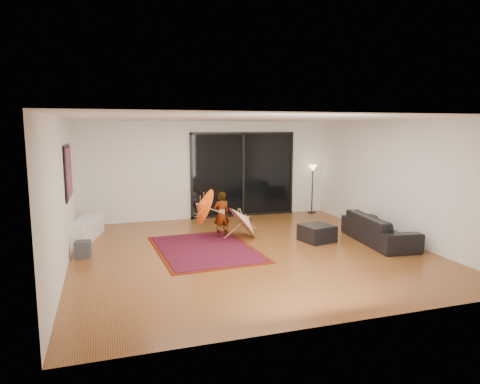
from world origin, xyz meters
name	(u,v)px	position (x,y,z in m)	size (l,w,h in m)	color
floor	(249,251)	(0.00, 0.00, 0.00)	(7.00, 7.00, 0.00)	#945528
ceiling	(250,118)	(0.00, 0.00, 2.70)	(7.00, 7.00, 0.00)	white
wall_back	(209,170)	(0.00, 3.50, 1.35)	(7.00, 7.00, 0.00)	silver
wall_front	(341,222)	(0.00, -3.50, 1.35)	(7.00, 7.00, 0.00)	silver
wall_left	(63,194)	(-3.50, 0.00, 1.35)	(7.00, 7.00, 0.00)	silver
wall_right	(395,180)	(3.50, 0.00, 1.35)	(7.00, 7.00, 0.00)	silver
sliding_door	(243,174)	(1.00, 3.47, 1.20)	(3.06, 0.07, 2.40)	black
painting	(68,172)	(-3.46, 1.00, 1.65)	(0.04, 1.28, 1.08)	black
media_console	(85,230)	(-3.25, 1.98, 0.23)	(0.42, 1.68, 0.47)	white
speaker	(83,249)	(-3.25, 0.58, 0.16)	(0.29, 0.29, 0.33)	#424244
persian_rug	(205,249)	(-0.84, 0.39, 0.01)	(2.11, 2.85, 0.02)	#551507
sofa	(379,229)	(2.95, -0.24, 0.31)	(2.11, 0.83, 0.62)	black
ottoman	(317,233)	(1.69, 0.26, 0.19)	(0.65, 0.65, 0.37)	black
floor_lamp	(313,175)	(3.10, 3.25, 1.14)	(0.25, 0.25, 1.44)	black
child	(221,215)	(-0.25, 1.24, 0.53)	(0.39, 0.26, 1.07)	#999999
parasol_orange	(198,208)	(-0.80, 1.19, 0.73)	(0.49, 0.85, 0.87)	#F74E0D
parasol_white	(248,216)	(0.35, 1.09, 0.50)	(0.70, 0.90, 0.96)	white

